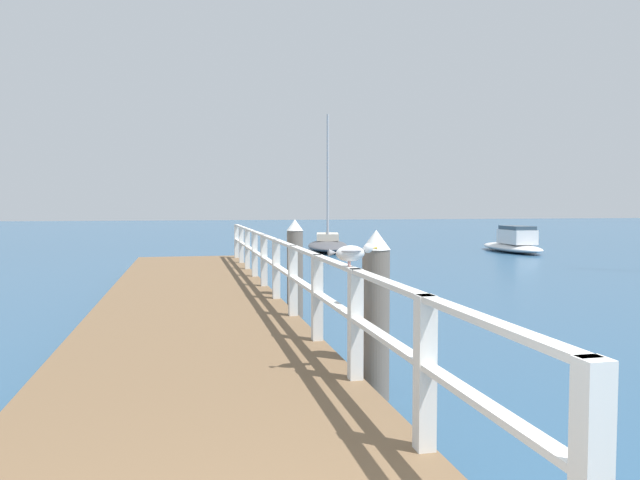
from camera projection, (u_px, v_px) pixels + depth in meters
pier_deck at (192, 313)px, 10.11m from camera, size 2.98×18.11×0.40m
pier_railing at (276, 262)px, 10.37m from camera, size 0.12×16.63×1.01m
dock_piling_near at (376, 314)px, 6.21m from camera, size 0.29×0.29×1.73m
dock_piling_far at (295, 268)px, 10.77m from camera, size 0.29×0.29×1.73m
seagull_foreground at (351, 252)px, 5.69m from camera, size 0.48×0.19×0.21m
boat_3 at (513, 243)px, 25.78m from camera, size 1.72×4.49×1.12m
boat_4 at (328, 244)px, 26.75m from camera, size 2.78×5.45×5.85m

